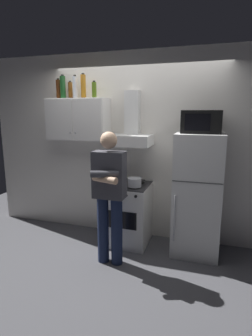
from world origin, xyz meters
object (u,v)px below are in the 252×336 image
at_px(refrigerator, 197,195).
at_px(microwave, 201,122).
at_px(upper_cabinet, 78,119).
at_px(person_standing, 109,194).
at_px(range_hood, 131,131).
at_px(bottle_vodka_clear, 75,87).
at_px(bottle_rum_dark, 58,89).
at_px(bottle_beer_brown, 70,90).
at_px(cooking_pot, 135,182).
at_px(bottle_liquor_amber, 83,86).
at_px(bottle_olive_oil, 94,90).
at_px(bottle_wine_green, 63,87).
at_px(stove_oven, 128,213).

distance_m(refrigerator, microwave, 0.94).
relative_size(upper_cabinet, person_standing, 0.55).
distance_m(upper_cabinet, person_standing, 1.35).
relative_size(range_hood, bottle_vodka_clear, 2.35).
relative_size(bottle_rum_dark, bottle_beer_brown, 1.17).
bearing_deg(bottle_vodka_clear, bottle_rum_dark, 171.32).
bearing_deg(cooking_pot, bottle_liquor_amber, 164.96).
bearing_deg(bottle_olive_oil, bottle_wine_green, 179.28).
xyz_separation_m(microwave, bottle_olive_oil, (-1.47, 0.08, 0.42)).
bearing_deg(range_hood, microwave, -6.46).
relative_size(cooking_pot, bottle_rum_dark, 0.99).
distance_m(upper_cabinet, bottle_wine_green, 0.51).
relative_size(bottle_liquor_amber, bottle_rum_dark, 1.18).
xyz_separation_m(range_hood, microwave, (0.95, -0.11, 0.14)).
bearing_deg(microwave, upper_cabinet, 176.52).
bearing_deg(person_standing, bottle_rum_dark, 144.82).
distance_m(upper_cabinet, cooking_pot, 1.26).
height_order(bottle_olive_oil, bottle_rum_dark, bottle_rum_dark).
height_order(stove_oven, bottle_vodka_clear, bottle_vodka_clear).
relative_size(microwave, bottle_vodka_clear, 1.50).
bearing_deg(person_standing, bottle_beer_brown, 139.31).
relative_size(bottle_liquor_amber, bottle_wine_green, 1.02).
bearing_deg(bottle_wine_green, microwave, -2.55).
bearing_deg(bottle_rum_dark, refrigerator, -3.95).
xyz_separation_m(cooking_pot, bottle_liquor_amber, (-0.82, 0.22, 1.28)).
height_order(cooking_pot, bottle_olive_oil, bottle_olive_oil).
bearing_deg(upper_cabinet, range_hood, 0.09).
height_order(upper_cabinet, microwave, upper_cabinet).
relative_size(cooking_pot, bottle_olive_oil, 1.22).
height_order(refrigerator, cooking_pot, refrigerator).
bearing_deg(cooking_pot, bottle_vodka_clear, 167.08).
xyz_separation_m(microwave, person_standing, (-1.00, -0.62, -0.84)).
distance_m(upper_cabinet, bottle_liquor_amber, 0.48).
distance_m(range_hood, bottle_vodka_clear, 1.02).
xyz_separation_m(bottle_wine_green, bottle_rum_dark, (-0.09, 0.04, -0.02)).
bearing_deg(bottle_rum_dark, bottle_vodka_clear, -8.68).
relative_size(stove_oven, bottle_vodka_clear, 2.73).
relative_size(upper_cabinet, bottle_beer_brown, 3.65).
bearing_deg(microwave, cooking_pot, -170.43).
bearing_deg(bottle_wine_green, bottle_beer_brown, 17.80).
height_order(cooking_pot, bottle_wine_green, bottle_wine_green).
relative_size(bottle_wine_green, bottle_vodka_clear, 1.04).
height_order(range_hood, bottle_olive_oil, bottle_olive_oil).
height_order(bottle_vodka_clear, bottle_beer_brown, bottle_vodka_clear).
bearing_deg(stove_oven, bottle_olive_oil, 169.15).
bearing_deg(range_hood, bottle_rum_dark, 179.15).
relative_size(upper_cabinet, stove_oven, 1.03).
distance_m(stove_oven, cooking_pot, 0.53).
xyz_separation_m(upper_cabinet, person_standing, (0.75, -0.73, -0.85)).
height_order(microwave, bottle_beer_brown, bottle_beer_brown).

